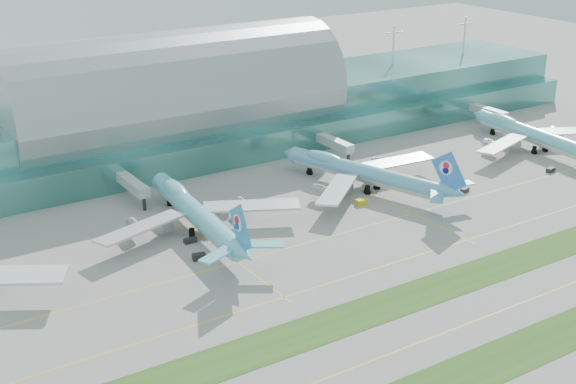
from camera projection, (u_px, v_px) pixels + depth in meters
ground at (417, 300)px, 185.58m from camera, size 700.00×700.00×0.00m
terminal at (174, 114)px, 281.16m from camera, size 340.00×69.10×36.00m
grass_strip_near at (509, 356)px, 163.66m from camera, size 420.00×12.00×0.08m
grass_strip_far at (411, 297)px, 187.13m from camera, size 420.00×12.00×0.08m
taxiline_b at (460, 327)px, 174.63m from camera, size 420.00×0.35×0.01m
taxiline_c at (369, 271)px, 199.65m from camera, size 420.00×0.35×0.01m
taxiline_d at (318, 240)px, 216.86m from camera, size 420.00×0.35×0.01m
airliner_b at (195, 211)px, 220.46m from camera, size 59.97×68.34×18.80m
airliner_c at (362, 171)px, 250.78m from camera, size 56.79×65.93×18.64m
airliner_d at (533, 134)px, 287.54m from camera, size 59.73×68.04×18.72m
gse_c at (199, 257)px, 205.32m from camera, size 3.74×2.72×1.57m
gse_d at (190, 240)px, 215.01m from camera, size 3.47×1.75×1.25m
gse_e at (362, 202)px, 240.34m from camera, size 3.62×2.18×1.60m
gse_f at (465, 190)px, 249.94m from camera, size 3.58×2.37×1.34m
gse_g at (551, 170)px, 267.18m from camera, size 3.42×2.17×1.45m
gse_h at (575, 154)px, 283.21m from camera, size 3.73×2.61×1.35m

